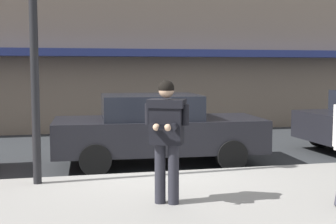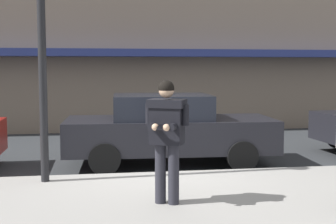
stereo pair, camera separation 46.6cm
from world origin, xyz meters
TOP-DOWN VIEW (x-y plane):
  - ground_plane at (0.00, 0.00)m, footprint 80.00×80.00m
  - sidewalk at (1.00, -2.85)m, footprint 32.00×5.30m
  - curb_paint_line at (1.00, 0.05)m, footprint 28.00×0.12m
  - parked_sedan_mid at (0.31, 1.10)m, footprint 4.59×2.10m
  - man_texting_on_phone at (-0.23, -2.31)m, footprint 0.62×0.65m
  - street_lamp_post at (-2.13, -0.65)m, footprint 0.36×0.36m

SIDE VIEW (x-z plane):
  - ground_plane at x=0.00m, z-range 0.00..0.00m
  - curb_paint_line at x=1.00m, z-range 0.00..0.01m
  - sidewalk at x=1.00m, z-range 0.00..0.14m
  - parked_sedan_mid at x=0.31m, z-range 0.02..1.56m
  - man_texting_on_phone at x=-0.23m, z-range 0.35..2.15m
  - street_lamp_post at x=-2.13m, z-range 0.70..5.58m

